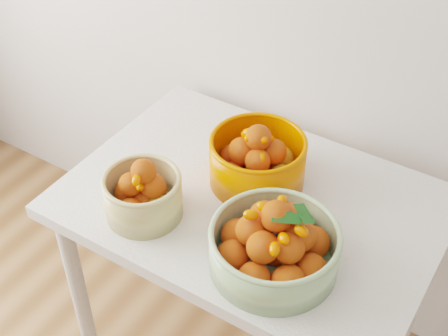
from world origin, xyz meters
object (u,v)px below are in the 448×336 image
Objects in this scene: bowl_green at (275,245)px; bowl_orange at (257,160)px; bowl_cream at (143,194)px; table at (251,224)px.

bowl_green is 0.31m from bowl_orange.
bowl_green reaches higher than bowl_orange.
bowl_cream is at bearing -176.37° from bowl_green.
bowl_orange reaches higher than bowl_cream.
bowl_green is 0.91× the size of bowl_orange.
table is 0.19m from bowl_orange.
bowl_cream is 0.62× the size of bowl_orange.
table is at bearing 42.69° from bowl_cream.
table is at bearing -67.70° from bowl_orange.
bowl_orange is (0.19, 0.27, 0.01)m from bowl_cream.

